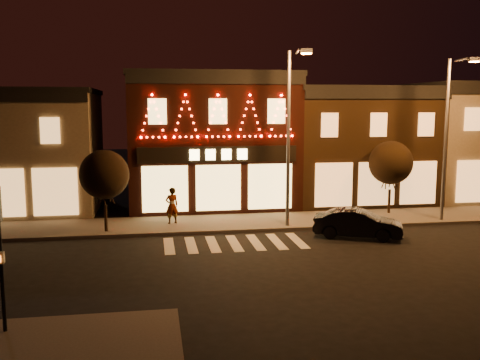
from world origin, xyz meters
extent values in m
plane|color=black|center=(0.00, 0.00, 0.00)|extent=(120.00, 120.00, 0.00)
cube|color=#47423D|center=(2.00, 8.00, 0.07)|extent=(44.00, 4.00, 0.15)
cube|color=black|center=(0.00, 14.00, 4.00)|extent=(10.00, 8.00, 8.00)
cube|color=black|center=(0.00, 14.00, 8.15)|extent=(10.20, 8.20, 0.30)
cube|color=black|center=(0.00, 9.95, 7.75)|extent=(10.00, 0.25, 0.50)
cube|color=black|center=(0.00, 9.90, 3.60)|extent=(9.00, 0.15, 0.90)
cube|color=#FFD87F|center=(0.00, 9.80, 3.60)|extent=(3.40, 0.08, 0.60)
cube|color=#332212|center=(9.50, 14.00, 3.60)|extent=(9.00, 8.00, 7.20)
cube|color=black|center=(9.50, 14.00, 7.35)|extent=(9.20, 8.20, 0.30)
cube|color=black|center=(9.50, 9.95, 6.95)|extent=(9.00, 0.25, 0.50)
cube|color=#736952|center=(18.50, 14.00, 3.75)|extent=(9.00, 8.00, 7.50)
cube|color=black|center=(18.50, 14.00, 7.65)|extent=(9.20, 8.20, 0.30)
cylinder|color=black|center=(-7.77, -4.88, 2.19)|extent=(0.11, 0.11, 4.08)
cylinder|color=#59595E|center=(3.18, 6.60, 4.59)|extent=(0.18, 0.18, 8.87)
cylinder|color=#59595E|center=(3.36, 5.73, 8.91)|extent=(0.47, 1.76, 0.11)
cube|color=#59595E|center=(3.54, 4.86, 8.85)|extent=(0.61, 0.42, 0.20)
cube|color=orange|center=(3.54, 4.86, 8.73)|extent=(0.46, 0.30, 0.06)
cylinder|color=#59595E|center=(11.83, 6.60, 4.45)|extent=(0.17, 0.17, 8.60)
cylinder|color=#59595E|center=(12.00, 5.76, 8.64)|extent=(0.44, 1.71, 0.11)
cube|color=#59595E|center=(12.17, 4.91, 8.59)|extent=(0.59, 0.40, 0.19)
cube|color=orange|center=(12.17, 4.91, 8.47)|extent=(0.44, 0.29, 0.05)
cylinder|color=black|center=(-6.00, 6.80, 0.81)|extent=(0.15, 0.15, 1.32)
sphere|color=black|center=(-6.00, 6.80, 2.98)|extent=(2.42, 2.42, 2.42)
cylinder|color=black|center=(9.82, 8.83, 0.83)|extent=(0.15, 0.15, 1.36)
sphere|color=black|center=(9.82, 8.83, 3.07)|extent=(2.50, 2.50, 2.50)
imported|color=black|center=(6.04, 4.11, 0.69)|extent=(4.42, 3.04, 1.38)
imported|color=gray|center=(-2.70, 8.05, 1.11)|extent=(0.81, 0.65, 1.92)
camera|label=1|loc=(-3.66, -19.75, 6.31)|focal=39.94mm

